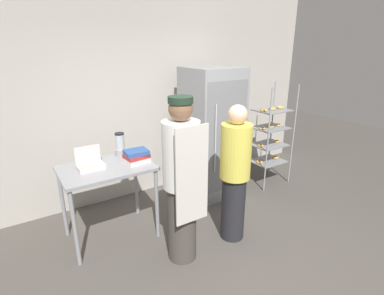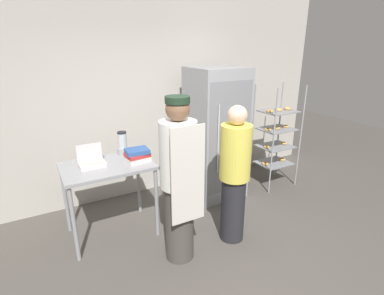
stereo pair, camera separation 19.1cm
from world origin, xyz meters
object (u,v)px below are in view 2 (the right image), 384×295
at_px(refrigerator, 216,134).
at_px(person_customer, 234,175).
at_px(donut_box, 92,163).
at_px(person_baker, 179,180).
at_px(blender_pitcher, 123,144).
at_px(binder_stack, 137,155).
at_px(baking_rack, 276,137).

xyz_separation_m(refrigerator, person_customer, (-0.46, -1.07, -0.13)).
relative_size(refrigerator, person_customer, 1.19).
height_order(refrigerator, donut_box, refrigerator).
bearing_deg(person_baker, refrigerator, 42.60).
distance_m(blender_pitcher, person_customer, 1.43).
relative_size(donut_box, blender_pitcher, 0.97).
xyz_separation_m(binder_stack, person_customer, (0.87, -0.73, -0.16)).
relative_size(refrigerator, person_baker, 1.09).
bearing_deg(baking_rack, donut_box, -179.03).
bearing_deg(refrigerator, blender_pitcher, -179.29).
bearing_deg(binder_stack, person_customer, -40.06).
height_order(refrigerator, person_customer, refrigerator).
distance_m(baking_rack, binder_stack, 2.38).
bearing_deg(person_baker, person_customer, -0.35).
distance_m(donut_box, person_customer, 1.61).
relative_size(blender_pitcher, binder_stack, 1.04).
height_order(baking_rack, person_customer, baking_rack).
xyz_separation_m(donut_box, person_baker, (0.68, -0.83, -0.04)).
bearing_deg(baking_rack, refrigerator, 169.63).
bearing_deg(person_customer, baking_rack, 30.50).
bearing_deg(donut_box, refrigerator, 7.38).
distance_m(binder_stack, person_customer, 1.15).
distance_m(donut_box, binder_stack, 0.51).
distance_m(donut_box, blender_pitcher, 0.49).
bearing_deg(person_baker, donut_box, 129.40).
relative_size(baking_rack, blender_pitcher, 5.64).
height_order(baking_rack, binder_stack, baking_rack).
bearing_deg(donut_box, binder_stack, -10.88).
bearing_deg(blender_pitcher, binder_stack, -76.50).
bearing_deg(baking_rack, person_baker, -158.22).
height_order(binder_stack, person_baker, person_baker).
bearing_deg(binder_stack, person_baker, -76.46).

